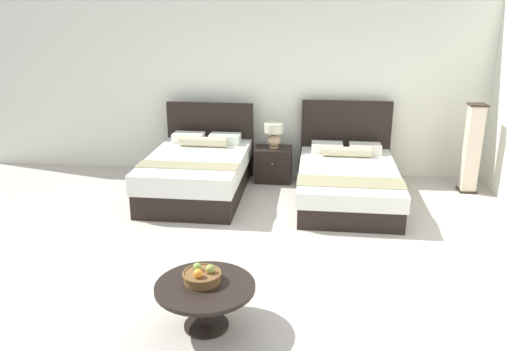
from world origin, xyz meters
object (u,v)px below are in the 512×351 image
bed_near_window (198,172)px  fruit_bowl (202,276)px  table_lamp (274,133)px  coffee_table (205,294)px  bed_near_corner (347,180)px  nightstand (273,164)px  floor_lamp_corner (472,149)px

bed_near_window → fruit_bowl: (0.72, -3.19, 0.13)m
table_lamp → coffee_table: size_ratio=0.45×
bed_near_corner → nightstand: (-1.10, 0.69, -0.02)m
bed_near_corner → nightstand: bed_near_corner is taller
bed_near_corner → nightstand: 1.30m
fruit_bowl → nightstand: bearing=85.1°
fruit_bowl → floor_lamp_corner: size_ratio=0.26×
nightstand → bed_near_corner: bearing=-32.2°
bed_near_window → floor_lamp_corner: 4.00m
bed_near_window → floor_lamp_corner: floor_lamp_corner is taller
nightstand → fruit_bowl: bearing=-94.9°
bed_near_window → fruit_bowl: bearing=-77.3°
coffee_table → fruit_bowl: size_ratio=2.55×
nightstand → fruit_bowl: 3.92m
bed_near_corner → fruit_bowl: 3.52m
bed_near_window → bed_near_corner: bearing=0.5°
bed_near_window → coffee_table: bed_near_window is taller
bed_near_window → coffee_table: 3.33m
bed_near_window → fruit_bowl: 3.27m
floor_lamp_corner → nightstand: bearing=176.2°
bed_near_corner → floor_lamp_corner: (1.80, 0.50, 0.37)m
bed_near_corner → nightstand: bearing=147.8°
bed_near_window → floor_lamp_corner: size_ratio=1.60×
coffee_table → floor_lamp_corner: bearing=49.6°
nightstand → coffee_table: size_ratio=0.66×
coffee_table → bed_near_corner: bearing=66.8°
nightstand → table_lamp: (0.00, 0.02, 0.50)m
bed_near_corner → coffee_table: 3.55m
fruit_bowl → floor_lamp_corner: floor_lamp_corner is taller
table_lamp → fruit_bowl: 3.94m
floor_lamp_corner → coffee_table: bearing=-130.4°
table_lamp → coffee_table: (-0.30, -3.97, -0.44)m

